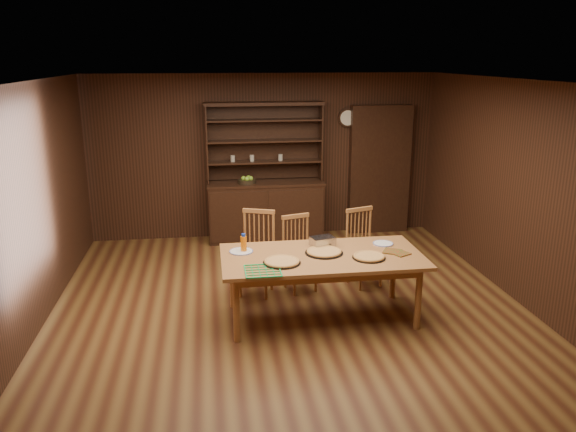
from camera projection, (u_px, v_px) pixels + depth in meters
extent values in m
plane|color=brown|center=(291.00, 312.00, 6.48)|extent=(6.00, 6.00, 0.00)
plane|color=beige|center=(291.00, 82.00, 5.77)|extent=(6.00, 6.00, 0.00)
plane|color=#3C1F13|center=(264.00, 157.00, 8.98)|extent=(5.50, 0.00, 5.50)
plane|color=#3C1F13|center=(367.00, 333.00, 3.27)|extent=(5.50, 0.00, 5.50)
plane|color=#3C1F13|center=(26.00, 213.00, 5.75)|extent=(0.00, 6.00, 6.00)
plane|color=#3C1F13|center=(525.00, 195.00, 6.50)|extent=(0.00, 6.00, 6.00)
cube|color=black|center=(266.00, 212.00, 8.97)|extent=(1.80, 0.50, 0.90)
cube|color=black|center=(265.00, 183.00, 8.84)|extent=(1.84, 0.52, 0.04)
cube|color=black|center=(264.00, 141.00, 8.88)|extent=(1.80, 0.02, 1.20)
cube|color=black|center=(207.00, 144.00, 8.62)|extent=(0.02, 0.32, 1.20)
cube|color=black|center=(320.00, 141.00, 8.86)|extent=(0.02, 0.32, 1.20)
cube|color=black|center=(264.00, 104.00, 8.57)|extent=(1.84, 0.34, 0.05)
cylinder|color=#A5A08C|center=(233.00, 159.00, 8.74)|extent=(0.07, 0.07, 0.10)
cylinder|color=#A5A08C|center=(252.00, 158.00, 8.78)|extent=(0.07, 0.07, 0.10)
cube|color=black|center=(379.00, 170.00, 9.21)|extent=(1.00, 0.18, 2.10)
cylinder|color=black|center=(347.00, 118.00, 8.96)|extent=(0.30, 0.04, 0.30)
cylinder|color=white|center=(348.00, 118.00, 8.94)|extent=(0.24, 0.01, 0.24)
cube|color=#A66139|center=(322.00, 257.00, 6.16)|extent=(2.21, 1.10, 0.04)
cylinder|color=#A66139|center=(236.00, 310.00, 5.73)|extent=(0.07, 0.07, 0.71)
cylinder|color=#A66139|center=(232.00, 279.00, 6.53)|extent=(0.07, 0.07, 0.71)
cylinder|color=#A66139|center=(418.00, 299.00, 6.00)|extent=(0.07, 0.07, 0.71)
cylinder|color=#A66139|center=(393.00, 270.00, 6.80)|extent=(0.07, 0.07, 0.71)
cube|color=#B3713D|center=(256.00, 260.00, 6.88)|extent=(0.54, 0.53, 0.04)
cylinder|color=#B3713D|center=(240.00, 281.00, 6.84)|extent=(0.04, 0.04, 0.42)
cylinder|color=#B3713D|center=(247.00, 272.00, 7.12)|extent=(0.04, 0.04, 0.42)
cylinder|color=#B3713D|center=(266.00, 283.00, 6.77)|extent=(0.04, 0.04, 0.42)
cylinder|color=#B3713D|center=(272.00, 274.00, 7.06)|extent=(0.04, 0.04, 0.42)
cube|color=#B3713D|center=(259.00, 211.00, 6.89)|extent=(0.39, 0.17, 0.05)
cube|color=#B3713D|center=(300.00, 260.00, 7.01)|extent=(0.48, 0.46, 0.04)
cylinder|color=#B3713D|center=(294.00, 281.00, 6.89)|extent=(0.03, 0.03, 0.38)
cylinder|color=#B3713D|center=(285.00, 274.00, 7.13)|extent=(0.03, 0.03, 0.38)
cylinder|color=#B3713D|center=(316.00, 278.00, 7.00)|extent=(0.03, 0.03, 0.38)
cylinder|color=#B3713D|center=(306.00, 270.00, 7.25)|extent=(0.03, 0.03, 0.38)
cube|color=#B3713D|center=(295.00, 216.00, 7.00)|extent=(0.37, 0.14, 0.05)
cube|color=#B3713D|center=(365.00, 254.00, 7.16)|extent=(0.51, 0.49, 0.04)
cylinder|color=#B3713D|center=(360.00, 276.00, 7.03)|extent=(0.03, 0.03, 0.40)
cylinder|color=#B3713D|center=(348.00, 268.00, 7.28)|extent=(0.03, 0.03, 0.40)
cylinder|color=#B3713D|center=(381.00, 272.00, 7.16)|extent=(0.03, 0.03, 0.40)
cylinder|color=#B3713D|center=(368.00, 264.00, 7.41)|extent=(0.03, 0.03, 0.40)
cube|color=#B3713D|center=(359.00, 209.00, 7.15)|extent=(0.38, 0.15, 0.05)
cylinder|color=black|center=(282.00, 263.00, 5.91)|extent=(0.40, 0.40, 0.01)
cylinder|color=#E2B560|center=(282.00, 261.00, 5.91)|extent=(0.37, 0.37, 0.02)
torus|color=gold|center=(282.00, 261.00, 5.91)|extent=(0.38, 0.38, 0.03)
cylinder|color=black|center=(369.00, 258.00, 6.06)|extent=(0.36, 0.36, 0.01)
cylinder|color=#E2B560|center=(369.00, 256.00, 6.06)|extent=(0.33, 0.33, 0.02)
torus|color=gold|center=(369.00, 256.00, 6.06)|extent=(0.34, 0.34, 0.03)
cylinder|color=black|center=(324.00, 253.00, 6.21)|extent=(0.42, 0.42, 0.01)
cylinder|color=#E2B560|center=(324.00, 252.00, 6.20)|extent=(0.38, 0.38, 0.02)
torus|color=gold|center=(324.00, 252.00, 6.20)|extent=(0.39, 0.39, 0.03)
cylinder|color=white|center=(241.00, 251.00, 6.24)|extent=(0.26, 0.26, 0.01)
torus|color=#313A94|center=(241.00, 251.00, 6.24)|extent=(0.27, 0.27, 0.01)
cylinder|color=white|center=(383.00, 244.00, 6.50)|extent=(0.24, 0.24, 0.01)
torus|color=#313A94|center=(383.00, 243.00, 6.50)|extent=(0.24, 0.24, 0.01)
cube|color=silver|center=(322.00, 241.00, 6.44)|extent=(0.30, 0.25, 0.10)
cylinder|color=orange|center=(244.00, 244.00, 6.23)|extent=(0.07, 0.07, 0.18)
cylinder|color=#1333A0|center=(243.00, 235.00, 6.20)|extent=(0.04, 0.04, 0.03)
cube|color=#A21B12|center=(400.00, 253.00, 6.19)|extent=(0.24, 0.24, 0.01)
cube|color=#A21B12|center=(392.00, 251.00, 6.25)|extent=(0.26, 0.26, 0.01)
cylinder|color=black|center=(247.00, 181.00, 8.73)|extent=(0.28, 0.28, 0.06)
sphere|color=#95C434|center=(244.00, 178.00, 8.71)|extent=(0.08, 0.08, 0.08)
sphere|color=#95C434|center=(248.00, 178.00, 8.75)|extent=(0.08, 0.08, 0.08)
sphere|color=#95C434|center=(247.00, 179.00, 8.67)|extent=(0.08, 0.08, 0.08)
sphere|color=#95C434|center=(251.00, 178.00, 8.71)|extent=(0.08, 0.08, 0.08)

